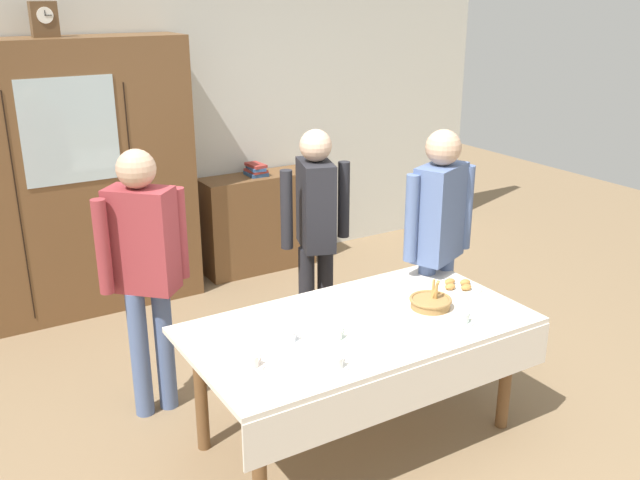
# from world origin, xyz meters

# --- Properties ---
(ground_plane) EXTENTS (12.00, 12.00, 0.00)m
(ground_plane) POSITION_xyz_m (0.00, 0.00, 0.00)
(ground_plane) COLOR #846B4C
(ground_plane) RESTS_ON ground
(back_wall) EXTENTS (6.40, 0.10, 2.70)m
(back_wall) POSITION_xyz_m (0.00, 2.65, 1.35)
(back_wall) COLOR silver
(back_wall) RESTS_ON ground
(dining_table) EXTENTS (1.85, 0.99, 0.72)m
(dining_table) POSITION_xyz_m (0.00, -0.24, 0.63)
(dining_table) COLOR brown
(dining_table) RESTS_ON ground
(wall_cabinet) EXTENTS (1.86, 0.46, 2.09)m
(wall_cabinet) POSITION_xyz_m (-0.90, 2.35, 1.05)
(wall_cabinet) COLOR brown
(wall_cabinet) RESTS_ON ground
(mantel_clock) EXTENTS (0.18, 0.11, 0.24)m
(mantel_clock) POSITION_xyz_m (-0.94, 2.35, 2.21)
(mantel_clock) COLOR brown
(mantel_clock) RESTS_ON wall_cabinet
(bookshelf_low) EXTENTS (1.00, 0.35, 0.87)m
(bookshelf_low) POSITION_xyz_m (0.68, 2.41, 0.44)
(bookshelf_low) COLOR brown
(bookshelf_low) RESTS_ON ground
(book_stack) EXTENTS (0.16, 0.22, 0.10)m
(book_stack) POSITION_xyz_m (0.68, 2.40, 0.92)
(book_stack) COLOR #2D5184
(book_stack) RESTS_ON bookshelf_low
(tea_cup_near_right) EXTENTS (0.13, 0.13, 0.06)m
(tea_cup_near_right) POSITION_xyz_m (-0.43, -0.20, 0.75)
(tea_cup_near_right) COLOR white
(tea_cup_near_right) RESTS_ON dining_table
(tea_cup_center) EXTENTS (0.13, 0.13, 0.06)m
(tea_cup_center) POSITION_xyz_m (-0.70, -0.33, 0.75)
(tea_cup_center) COLOR white
(tea_cup_center) RESTS_ON dining_table
(tea_cup_back_edge) EXTENTS (0.13, 0.13, 0.06)m
(tea_cup_back_edge) POSITION_xyz_m (-0.21, -0.30, 0.75)
(tea_cup_back_edge) COLOR silver
(tea_cup_back_edge) RESTS_ON dining_table
(tea_cup_mid_right) EXTENTS (0.13, 0.13, 0.06)m
(tea_cup_mid_right) POSITION_xyz_m (0.47, -0.49, 0.75)
(tea_cup_mid_right) COLOR silver
(tea_cup_mid_right) RESTS_ON dining_table
(tea_cup_near_left) EXTENTS (0.13, 0.13, 0.06)m
(tea_cup_near_left) POSITION_xyz_m (-0.36, -0.54, 0.75)
(tea_cup_near_left) COLOR white
(tea_cup_near_left) RESTS_ON dining_table
(bread_basket) EXTENTS (0.24, 0.24, 0.16)m
(bread_basket) POSITION_xyz_m (0.45, -0.25, 0.75)
(bread_basket) COLOR #9E7542
(bread_basket) RESTS_ON dining_table
(pastry_plate) EXTENTS (0.28, 0.28, 0.05)m
(pastry_plate) POSITION_xyz_m (0.76, -0.13, 0.73)
(pastry_plate) COLOR white
(pastry_plate) RESTS_ON dining_table
(spoon_front_edge) EXTENTS (0.12, 0.02, 0.01)m
(spoon_front_edge) POSITION_xyz_m (-0.43, -0.37, 0.72)
(spoon_front_edge) COLOR silver
(spoon_front_edge) RESTS_ON dining_table
(spoon_near_right) EXTENTS (0.12, 0.02, 0.01)m
(spoon_near_right) POSITION_xyz_m (-0.07, 0.11, 0.72)
(spoon_near_right) COLOR silver
(spoon_near_right) RESTS_ON dining_table
(person_beside_shelf) EXTENTS (0.52, 0.33, 1.62)m
(person_beside_shelf) POSITION_xyz_m (0.84, 0.16, 0.99)
(person_beside_shelf) COLOR slate
(person_beside_shelf) RESTS_ON ground
(person_by_cabinet) EXTENTS (0.52, 0.40, 1.57)m
(person_by_cabinet) POSITION_xyz_m (0.34, 0.81, 0.95)
(person_by_cabinet) COLOR #232328
(person_by_cabinet) RESTS_ON ground
(person_behind_table_left) EXTENTS (0.52, 0.39, 1.61)m
(person_behind_table_left) POSITION_xyz_m (-0.88, 0.65, 0.98)
(person_behind_table_left) COLOR slate
(person_behind_table_left) RESTS_ON ground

